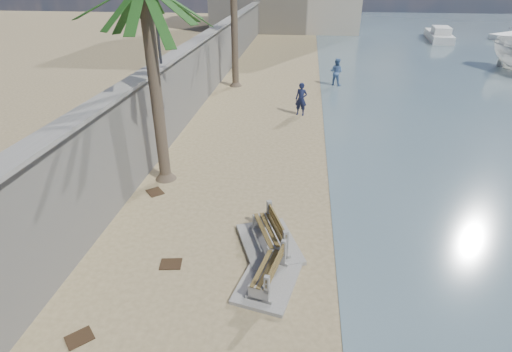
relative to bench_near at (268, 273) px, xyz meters
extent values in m
cube|color=gray|center=(-5.44, 16.59, 1.39)|extent=(0.45, 70.00, 3.50)
cube|color=gray|center=(-5.44, 16.59, 3.19)|extent=(0.80, 70.00, 0.12)
cube|color=gray|center=(0.00, 0.00, -0.31)|extent=(1.73, 2.21, 0.11)
cube|color=gray|center=(-0.11, 1.59, -0.30)|extent=(2.18, 2.58, 0.12)
cylinder|color=brown|center=(-4.41, 5.24, 3.00)|extent=(0.42, 0.42, 6.72)
cylinder|color=brown|center=(-3.98, 18.90, 3.15)|extent=(0.44, 0.44, 7.02)
imported|color=#151B3B|center=(0.53, 13.37, 0.65)|extent=(0.82, 0.65, 2.01)
imported|color=#5072A7|center=(2.76, 19.91, 0.64)|extent=(1.19, 1.08, 2.00)
cube|color=#382616|center=(-3.92, -2.18, -0.34)|extent=(0.70, 0.70, 0.03)
cube|color=#382616|center=(-4.47, 4.17, -0.34)|extent=(0.77, 0.78, 0.03)
cube|color=#382616|center=(-2.69, 0.43, -0.34)|extent=(0.64, 0.54, 0.03)
camera|label=1|loc=(0.63, -7.73, 6.81)|focal=28.00mm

